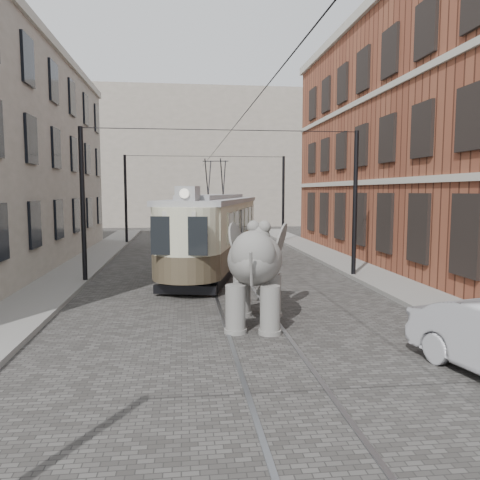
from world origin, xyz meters
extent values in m
plane|color=#43413E|center=(0.00, 0.00, 0.00)|extent=(120.00, 120.00, 0.00)
cube|color=slate|center=(6.00, 0.00, 0.07)|extent=(2.00, 60.00, 0.15)
cube|color=slate|center=(-6.50, 0.00, 0.07)|extent=(2.00, 60.00, 0.15)
cube|color=brown|center=(11.00, 9.00, 6.00)|extent=(8.00, 26.00, 12.00)
cube|color=gray|center=(0.00, 40.00, 7.00)|extent=(28.00, 10.00, 14.00)
camera|label=1|loc=(-1.82, -12.82, 3.55)|focal=35.66mm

